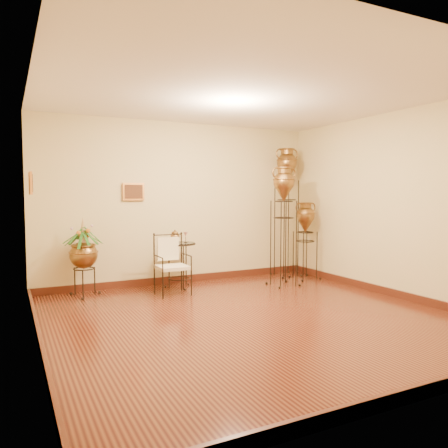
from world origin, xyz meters
name	(u,v)px	position (x,y,z in m)	size (l,w,h in m)	color
ground	(252,318)	(0.00, 0.00, 0.00)	(5.00, 5.00, 0.00)	brown
room_shell	(252,180)	(-0.01, 0.01, 1.73)	(5.02, 5.02, 2.81)	#CEC785
amphora_tall	(286,211)	(2.00, 2.15, 1.25)	(0.57, 0.57, 2.44)	black
amphora_mid	(284,225)	(1.46, 1.45, 1.03)	(0.48, 0.48, 2.04)	black
amphora_short	(305,240)	(2.15, 1.77, 0.72)	(0.45, 0.45, 1.44)	black
planter_urn	(84,251)	(-1.72, 2.15, 0.69)	(0.84, 0.84, 1.24)	black
armchair	(173,265)	(-0.47, 1.64, 0.47)	(0.53, 0.49, 0.94)	black
side_table	(179,264)	(-0.20, 2.06, 0.39)	(0.65, 0.65, 0.95)	black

